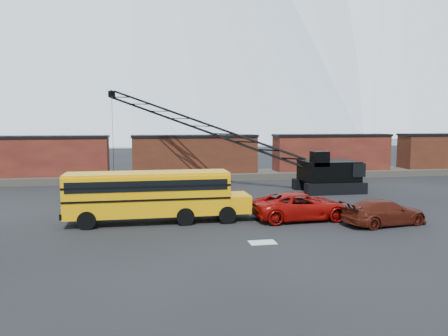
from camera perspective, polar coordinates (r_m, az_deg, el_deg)
The scene contains 10 objects.
ground at distance 26.95m, azimuth 1.72°, elevation -7.49°, with size 160.00×160.00×0.00m, color black.
gravel_berm at distance 48.30m, azimuth -3.79°, elevation -1.03°, with size 120.00×5.00×0.70m, color #49453C.
boxcar_west_near at distance 48.87m, azimuth -22.79°, elevation 1.44°, with size 13.70×3.10×4.17m.
boxcar_mid at distance 48.06m, azimuth -3.81°, elevation 1.83°, with size 13.70×3.10×4.17m.
boxcar_east_near at distance 52.37m, azimuth 13.86°, elevation 2.02°, with size 13.70×3.10×4.17m.
snow_patch at distance 23.31m, azimuth 5.04°, elevation -9.66°, with size 1.40×0.90×0.02m, color silver.
school_bus at distance 27.70m, azimuth -9.14°, elevation -3.40°, with size 11.65×2.65×3.19m.
red_pickup at distance 28.75m, azimuth 10.09°, elevation -4.91°, with size 2.93×6.36×1.77m, color #990A07.
maroon_suv at distance 28.67m, azimuth 20.19°, elevation -5.43°, with size 2.20×5.41×1.57m, color #4A160D.
crawler_crane at distance 42.33m, azimuth -2.46°, elevation 5.31°, with size 22.85×12.77×9.68m.
Camera 1 is at (-5.54, -25.60, 6.33)m, focal length 35.00 mm.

